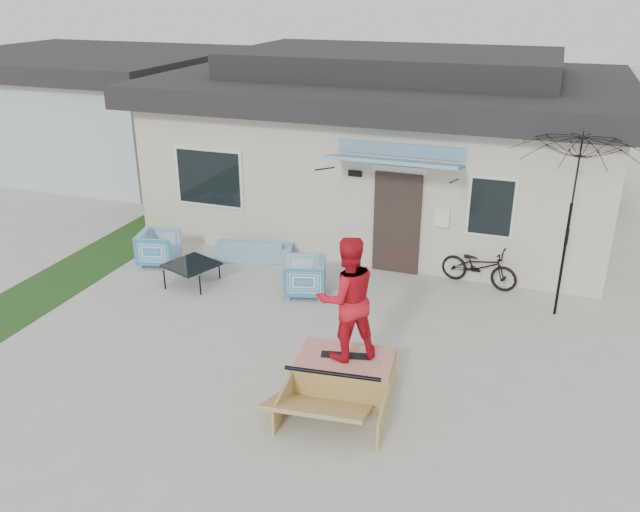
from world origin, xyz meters
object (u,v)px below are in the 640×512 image
(skate_ramp, at_px, (345,371))
(skateboard, at_px, (346,355))
(skater, at_px, (347,297))
(bicycle, at_px, (480,262))
(armchair_left, at_px, (159,246))
(armchair_right, at_px, (304,275))
(patio_umbrella, at_px, (569,223))
(loveseat, at_px, (254,245))
(coffee_table, at_px, (192,274))

(skate_ramp, distance_m, skateboard, 0.26)
(skater, bearing_deg, bicycle, -144.74)
(armchair_left, bearing_deg, armchair_right, -108.85)
(armchair_left, distance_m, skateboard, 5.87)
(skater, bearing_deg, patio_umbrella, -166.43)
(loveseat, xyz_separation_m, armchair_right, (1.62, -1.24, 0.07))
(loveseat, bearing_deg, patio_umbrella, 159.23)
(armchair_right, bearing_deg, bicycle, 99.94)
(bicycle, bearing_deg, patio_umbrella, -105.28)
(coffee_table, relative_size, bicycle, 0.57)
(bicycle, bearing_deg, armchair_right, 128.64)
(loveseat, relative_size, armchair_right, 2.12)
(loveseat, xyz_separation_m, bicycle, (4.72, 0.27, 0.16))
(skate_ramp, relative_size, skater, 0.99)
(coffee_table, distance_m, skateboard, 4.53)
(patio_umbrella, relative_size, skater, 1.38)
(loveseat, xyz_separation_m, armchair_left, (-1.79, -0.90, 0.07))
(bicycle, height_order, skate_ramp, bicycle)
(loveseat, xyz_separation_m, coffee_table, (-0.62, -1.56, -0.11))
(patio_umbrella, relative_size, skateboard, 3.48)
(armchair_left, xyz_separation_m, coffee_table, (1.17, -0.67, -0.18))
(armchair_left, height_order, skateboard, armchair_left)
(armchair_right, bearing_deg, patio_umbrella, 83.04)
(skate_ramp, bearing_deg, armchair_right, 115.67)
(armchair_right, relative_size, skater, 0.42)
(loveseat, bearing_deg, armchair_right, 126.71)
(coffee_table, xyz_separation_m, skater, (3.90, -2.30, 1.22))
(coffee_table, relative_size, skateboard, 1.19)
(bicycle, xyz_separation_m, skateboard, (-1.44, -4.13, -0.01))
(armchair_left, height_order, armchair_right, armchair_left)
(loveseat, height_order, skater, skater)
(armchair_left, bearing_deg, skate_ramp, -133.92)
(skateboard, height_order, skater, skater)
(coffee_table, relative_size, skate_ramp, 0.47)
(skate_ramp, xyz_separation_m, skater, (-0.00, 0.05, 1.21))
(loveseat, relative_size, skater, 0.90)
(loveseat, distance_m, skateboard, 5.07)
(armchair_left, relative_size, skate_ramp, 0.43)
(loveseat, relative_size, armchair_left, 2.11)
(loveseat, xyz_separation_m, skate_ramp, (3.28, -3.91, -0.09))
(patio_umbrella, height_order, skateboard, patio_umbrella)
(loveseat, distance_m, skater, 5.19)
(loveseat, height_order, armchair_left, armchair_left)
(patio_umbrella, bearing_deg, skater, -130.92)
(armchair_left, relative_size, coffee_table, 0.90)
(armchair_right, relative_size, skate_ramp, 0.43)
(coffee_table, relative_size, skater, 0.47)
(armchair_left, height_order, patio_umbrella, patio_umbrella)
(coffee_table, bearing_deg, bicycle, 18.91)
(coffee_table, bearing_deg, patio_umbrella, 8.76)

